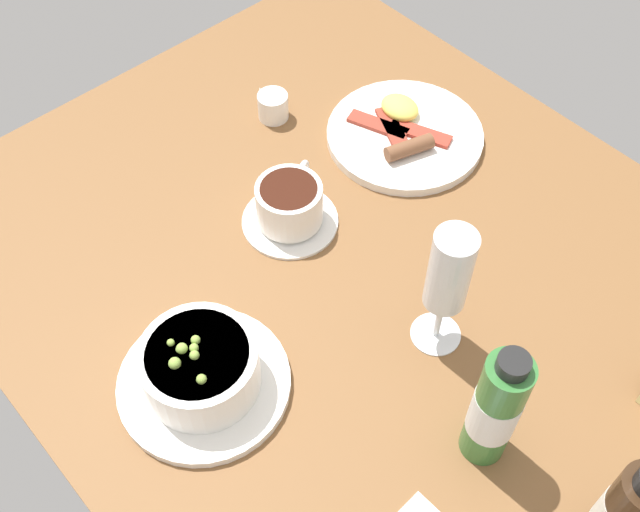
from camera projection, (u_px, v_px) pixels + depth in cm
name	position (u px, v px, depth cm)	size (l,w,h in cm)	color
ground_plane	(375.00, 290.00, 98.49)	(110.00, 84.00, 3.00)	brown
porridge_bowl	(201.00, 370.00, 85.79)	(19.70, 19.70, 8.22)	white
coffee_cup	(290.00, 206.00, 100.70)	(12.80, 12.83, 6.66)	white
creamer_jug	(272.00, 106.00, 113.81)	(5.44, 4.48, 4.71)	white
wine_glass	(450.00, 275.00, 83.26)	(6.03, 6.03, 18.55)	white
sauce_bottle_green	(495.00, 409.00, 77.49)	(4.97, 4.97, 18.54)	#337233
breakfast_plate	(404.00, 133.00, 111.96)	(22.53, 22.53, 3.70)	white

